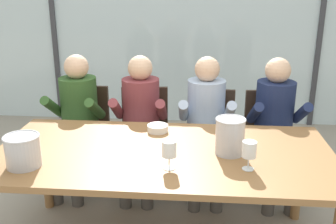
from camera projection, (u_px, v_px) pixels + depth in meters
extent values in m
plane|color=#9E9384|center=(174.00, 179.00, 3.71)|extent=(14.00, 14.00, 0.00)
cube|color=silver|center=(184.00, 22.00, 4.86)|extent=(7.40, 0.03, 2.60)
cube|color=#38383D|center=(53.00, 21.00, 4.98)|extent=(0.06, 0.06, 2.60)
cube|color=#38383D|center=(321.00, 23.00, 4.71)|extent=(0.06, 0.06, 2.60)
cube|color=#568942|center=(191.00, 21.00, 7.99)|extent=(13.40, 2.40, 2.01)
cube|color=olive|center=(163.00, 154.00, 2.54)|extent=(2.20, 1.07, 0.04)
cylinder|color=olive|center=(46.00, 169.00, 3.14)|extent=(0.07, 0.07, 0.69)
cylinder|color=olive|center=(299.00, 179.00, 2.98)|extent=(0.07, 0.07, 0.69)
cube|color=#332319|center=(81.00, 137.00, 3.52)|extent=(0.47, 0.47, 0.03)
cube|color=#332319|center=(87.00, 107.00, 3.64)|extent=(0.42, 0.07, 0.42)
cylinder|color=#332319|center=(54.00, 168.00, 3.44)|extent=(0.04, 0.04, 0.43)
cylinder|color=#332319|center=(96.00, 171.00, 3.39)|extent=(0.04, 0.04, 0.43)
cylinder|color=#332319|center=(71.00, 151.00, 3.80)|extent=(0.04, 0.04, 0.43)
cylinder|color=#332319|center=(109.00, 153.00, 3.74)|extent=(0.04, 0.04, 0.43)
cube|color=#332319|center=(145.00, 140.00, 3.46)|extent=(0.48, 0.48, 0.03)
cube|color=#332319|center=(145.00, 109.00, 3.58)|extent=(0.42, 0.08, 0.42)
cylinder|color=#332319|center=(122.00, 173.00, 3.35)|extent=(0.04, 0.04, 0.43)
cylinder|color=#332319|center=(166.00, 173.00, 3.36)|extent=(0.04, 0.04, 0.43)
cylinder|color=#332319|center=(126.00, 155.00, 3.71)|extent=(0.04, 0.04, 0.43)
cylinder|color=#332319|center=(166.00, 154.00, 3.72)|extent=(0.04, 0.04, 0.43)
cube|color=#332319|center=(209.00, 143.00, 3.39)|extent=(0.46, 0.46, 0.03)
cube|color=#332319|center=(211.00, 112.00, 3.51)|extent=(0.42, 0.05, 0.42)
cylinder|color=#332319|center=(185.00, 175.00, 3.31)|extent=(0.04, 0.04, 0.43)
cylinder|color=#332319|center=(230.00, 178.00, 3.26)|extent=(0.04, 0.04, 0.43)
cylinder|color=#332319|center=(189.00, 157.00, 3.67)|extent=(0.04, 0.04, 0.43)
cylinder|color=#332319|center=(230.00, 159.00, 3.62)|extent=(0.04, 0.04, 0.43)
cube|color=#332319|center=(272.00, 145.00, 3.36)|extent=(0.47, 0.47, 0.03)
cube|color=#332319|center=(268.00, 113.00, 3.48)|extent=(0.42, 0.07, 0.42)
cylinder|color=#332319|center=(252.00, 179.00, 3.25)|extent=(0.04, 0.04, 0.43)
cylinder|color=#332319|center=(298.00, 179.00, 3.25)|extent=(0.04, 0.04, 0.43)
cylinder|color=#332319|center=(244.00, 159.00, 3.61)|extent=(0.04, 0.04, 0.43)
cylinder|color=#332319|center=(285.00, 160.00, 3.61)|extent=(0.04, 0.04, 0.43)
cylinder|color=#2D5123|center=(79.00, 106.00, 3.43)|extent=(0.34, 0.34, 0.52)
sphere|color=#DBAD89|center=(76.00, 67.00, 3.32)|extent=(0.21, 0.21, 0.21)
cube|color=#47423D|center=(63.00, 142.00, 3.34)|extent=(0.16, 0.41, 0.13)
cube|color=#47423D|center=(83.00, 143.00, 3.31)|extent=(0.16, 0.41, 0.13)
cylinder|color=#47423D|center=(55.00, 179.00, 3.23)|extent=(0.10, 0.10, 0.45)
cylinder|color=#47423D|center=(76.00, 180.00, 3.20)|extent=(0.10, 0.10, 0.45)
cylinder|color=#2D5123|center=(53.00, 107.00, 3.34)|extent=(0.10, 0.33, 0.26)
cylinder|color=#2D5123|center=(95.00, 109.00, 3.28)|extent=(0.10, 0.33, 0.26)
cylinder|color=brown|center=(141.00, 108.00, 3.39)|extent=(0.32, 0.32, 0.52)
sphere|color=#DBAD89|center=(140.00, 68.00, 3.27)|extent=(0.21, 0.21, 0.21)
cube|color=#47423D|center=(128.00, 144.00, 3.29)|extent=(0.14, 0.40, 0.13)
cube|color=#47423D|center=(149.00, 145.00, 3.27)|extent=(0.14, 0.40, 0.13)
cylinder|color=#47423D|center=(125.00, 182.00, 3.17)|extent=(0.10, 0.10, 0.45)
cylinder|color=#47423D|center=(147.00, 183.00, 3.16)|extent=(0.10, 0.10, 0.45)
cylinder|color=brown|center=(117.00, 109.00, 3.28)|extent=(0.08, 0.33, 0.26)
cylinder|color=brown|center=(162.00, 110.00, 3.25)|extent=(0.08, 0.33, 0.26)
cylinder|color=#9EB2D1|center=(206.00, 110.00, 3.34)|extent=(0.33, 0.33, 0.52)
sphere|color=#DBAD89|center=(207.00, 69.00, 3.23)|extent=(0.21, 0.21, 0.21)
cube|color=#47423D|center=(195.00, 147.00, 3.24)|extent=(0.14, 0.40, 0.13)
cube|color=#47423D|center=(217.00, 147.00, 3.23)|extent=(0.14, 0.40, 0.13)
cylinder|color=#47423D|center=(194.00, 185.00, 3.13)|extent=(0.10, 0.10, 0.45)
cylinder|color=#47423D|center=(217.00, 186.00, 3.12)|extent=(0.10, 0.10, 0.45)
cylinder|color=#9EB2D1|center=(184.00, 111.00, 3.23)|extent=(0.09, 0.33, 0.26)
cylinder|color=#9EB2D1|center=(230.00, 112.00, 3.21)|extent=(0.09, 0.33, 0.26)
cylinder|color=#192347|center=(274.00, 112.00, 3.30)|extent=(0.34, 0.34, 0.52)
sphere|color=#DBAD89|center=(278.00, 70.00, 3.18)|extent=(0.21, 0.21, 0.21)
cube|color=#47423D|center=(266.00, 149.00, 3.19)|extent=(0.16, 0.41, 0.13)
cube|color=#47423D|center=(289.00, 150.00, 3.19)|extent=(0.16, 0.41, 0.13)
cylinder|color=#47423D|center=(270.00, 188.00, 3.08)|extent=(0.10, 0.10, 0.45)
cylinder|color=#47423D|center=(293.00, 189.00, 3.08)|extent=(0.10, 0.10, 0.45)
cylinder|color=#192347|center=(255.00, 113.00, 3.18)|extent=(0.10, 0.33, 0.26)
cylinder|color=#192347|center=(302.00, 113.00, 3.17)|extent=(0.10, 0.33, 0.26)
cylinder|color=#B7B7BC|center=(230.00, 137.00, 2.46)|extent=(0.18, 0.18, 0.23)
torus|color=silver|center=(231.00, 119.00, 2.42)|extent=(0.19, 0.19, 0.01)
cylinder|color=#B7B7BC|center=(23.00, 151.00, 2.30)|extent=(0.20, 0.20, 0.19)
torus|color=silver|center=(21.00, 137.00, 2.27)|extent=(0.21, 0.21, 0.01)
cylinder|color=silver|center=(158.00, 128.00, 2.85)|extent=(0.15, 0.15, 0.05)
cylinder|color=silver|center=(169.00, 168.00, 2.29)|extent=(0.07, 0.07, 0.00)
cylinder|color=silver|center=(169.00, 162.00, 2.28)|extent=(0.01, 0.01, 0.07)
cylinder|color=silver|center=(169.00, 149.00, 2.25)|extent=(0.08, 0.08, 0.09)
cylinder|color=maroon|center=(169.00, 153.00, 2.26)|extent=(0.07, 0.07, 0.04)
cylinder|color=silver|center=(248.00, 169.00, 2.28)|extent=(0.07, 0.07, 0.00)
cylinder|color=silver|center=(248.00, 163.00, 2.27)|extent=(0.01, 0.01, 0.07)
cylinder|color=silver|center=(249.00, 149.00, 2.24)|extent=(0.08, 0.08, 0.09)
cylinder|color=maroon|center=(249.00, 154.00, 2.25)|extent=(0.07, 0.07, 0.04)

